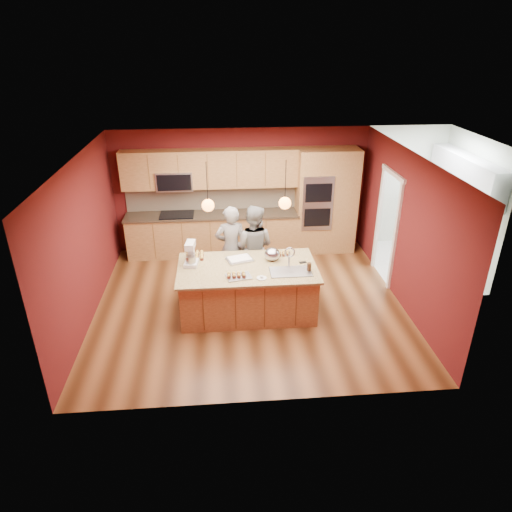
{
  "coord_description": "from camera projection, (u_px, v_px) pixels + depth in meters",
  "views": [
    {
      "loc": [
        -0.49,
        -7.13,
        4.44
      ],
      "look_at": [
        0.11,
        -0.1,
        1.0
      ],
      "focal_mm": 32.0,
      "sensor_mm": 36.0,
      "label": 1
    }
  ],
  "objects": [
    {
      "name": "person_left",
      "position": [
        231.0,
        248.0,
        8.59
      ],
      "size": [
        0.63,
        0.44,
        1.64
      ],
      "primitive_type": "imported",
      "rotation": [
        0.0,
        0.0,
        3.22
      ],
      "color": "black",
      "rests_on": "floor"
    },
    {
      "name": "tumbler",
      "position": [
        309.0,
        267.0,
        7.6
      ],
      "size": [
        0.07,
        0.07,
        0.15
      ],
      "primitive_type": "cylinder",
      "color": "#342011",
      "rests_on": "island"
    },
    {
      "name": "oven_column",
      "position": [
        326.0,
        201.0,
        9.98
      ],
      "size": [
        1.3,
        0.62,
        2.3
      ],
      "color": "brown",
      "rests_on": "floor"
    },
    {
      "name": "pendant_right",
      "position": [
        285.0,
        203.0,
        7.32
      ],
      "size": [
        0.2,
        0.2,
        0.8
      ],
      "color": "black",
      "rests_on": "ceiling"
    },
    {
      "name": "cupcakes_right",
      "position": [
        284.0,
        253.0,
        8.17
      ],
      "size": [
        0.23,
        0.15,
        0.07
      ],
      "primitive_type": null,
      "color": "gold",
      "rests_on": "island"
    },
    {
      "name": "doorway_trim",
      "position": [
        386.0,
        228.0,
        8.84
      ],
      "size": [
        0.08,
        1.11,
        2.2
      ],
      "primitive_type": null,
      "color": "white",
      "rests_on": "wall_right"
    },
    {
      "name": "cabinet_run",
      "position": [
        211.0,
        211.0,
        9.9
      ],
      "size": [
        3.74,
        0.64,
        2.3
      ],
      "color": "brown",
      "rests_on": "floor"
    },
    {
      "name": "ceiling",
      "position": [
        248.0,
        157.0,
        7.19
      ],
      "size": [
        5.5,
        5.5,
        0.0
      ],
      "primitive_type": "plane",
      "rotation": [
        3.14,
        0.0,
        0.0
      ],
      "color": "white",
      "rests_on": "ground"
    },
    {
      "name": "plate",
      "position": [
        262.0,
        278.0,
        7.39
      ],
      "size": [
        0.16,
        0.16,
        0.01
      ],
      "primitive_type": "cylinder",
      "color": "silver",
      "rests_on": "island"
    },
    {
      "name": "person_right",
      "position": [
        253.0,
        247.0,
        8.62
      ],
      "size": [
        0.97,
        0.87,
        1.64
      ],
      "primitive_type": "imported",
      "rotation": [
        0.0,
        0.0,
        2.76
      ],
      "color": "gray",
      "rests_on": "floor"
    },
    {
      "name": "dryer",
      "position": [
        436.0,
        236.0,
        9.91
      ],
      "size": [
        0.62,
        0.64,
        0.97
      ],
      "primitive_type": "cube",
      "rotation": [
        0.0,
        0.0,
        0.03
      ],
      "color": "white",
      "rests_on": "floor"
    },
    {
      "name": "wall_left",
      "position": [
        84.0,
        241.0,
        7.57
      ],
      "size": [
        0.0,
        5.0,
        5.0
      ],
      "primitive_type": "plane",
      "rotation": [
        1.57,
        0.0,
        1.57
      ],
      "color": "#551414",
      "rests_on": "ground"
    },
    {
      "name": "sheet_cake",
      "position": [
        240.0,
        259.0,
        7.98
      ],
      "size": [
        0.51,
        0.44,
        0.05
      ],
      "rotation": [
        0.0,
        0.0,
        0.3
      ],
      "color": "#BABCC2",
      "rests_on": "island"
    },
    {
      "name": "wall_right",
      "position": [
        405.0,
        230.0,
        7.99
      ],
      "size": [
        0.0,
        5.0,
        5.0
      ],
      "primitive_type": "plane",
      "rotation": [
        1.57,
        0.0,
        -1.57
      ],
      "color": "#551414",
      "rests_on": "ground"
    },
    {
      "name": "pendant_left",
      "position": [
        208.0,
        205.0,
        7.22
      ],
      "size": [
        0.2,
        0.2,
        0.8
      ],
      "color": "black",
      "rests_on": "ceiling"
    },
    {
      "name": "mixing_bowl",
      "position": [
        272.0,
        254.0,
        7.96
      ],
      "size": [
        0.27,
        0.27,
        0.23
      ],
      "primitive_type": "ellipsoid",
      "color": "#ACADB3",
      "rests_on": "island"
    },
    {
      "name": "island",
      "position": [
        248.0,
        289.0,
        7.95
      ],
      "size": [
        2.37,
        1.33,
        1.25
      ],
      "color": "brown",
      "rests_on": "floor"
    },
    {
      "name": "floor",
      "position": [
        250.0,
        303.0,
        8.37
      ],
      "size": [
        5.5,
        5.5,
        0.0
      ],
      "primitive_type": "plane",
      "color": "#462611",
      "rests_on": "ground"
    },
    {
      "name": "wall_front",
      "position": [
        264.0,
        317.0,
        5.54
      ],
      "size": [
        5.5,
        0.0,
        5.5
      ],
      "primitive_type": "plane",
      "rotation": [
        -1.57,
        0.0,
        0.0
      ],
      "color": "#551414",
      "rests_on": "ground"
    },
    {
      "name": "cupcakes_left",
      "position": [
        195.0,
        256.0,
        8.08
      ],
      "size": [
        0.33,
        0.33,
        0.07
      ],
      "primitive_type": null,
      "color": "gold",
      "rests_on": "island"
    },
    {
      "name": "cooling_rack",
      "position": [
        239.0,
        277.0,
        7.43
      ],
      "size": [
        0.44,
        0.36,
        0.02
      ],
      "primitive_type": "cube",
      "rotation": [
        0.0,
        0.0,
        0.21
      ],
      "color": "#A7A9AE",
      "rests_on": "island"
    },
    {
      "name": "stand_mixer",
      "position": [
        191.0,
        255.0,
        7.77
      ],
      "size": [
        0.26,
        0.33,
        0.42
      ],
      "rotation": [
        0.0,
        0.0,
        -0.13
      ],
      "color": "white",
      "rests_on": "island"
    },
    {
      "name": "cupcakes_rack",
      "position": [
        236.0,
        275.0,
        7.4
      ],
      "size": [
        0.32,
        0.16,
        0.07
      ],
      "primitive_type": null,
      "color": "gold",
      "rests_on": "island"
    },
    {
      "name": "laundry_room",
      "position": [
        466.0,
        176.0,
        8.93
      ],
      "size": [
        2.6,
        2.7,
        2.7
      ],
      "color": "silver",
      "rests_on": "ground"
    },
    {
      "name": "washer",
      "position": [
        452.0,
        251.0,
        9.28
      ],
      "size": [
        0.73,
        0.74,
        0.93
      ],
      "primitive_type": "cube",
      "rotation": [
        0.0,
        0.0,
        0.31
      ],
      "color": "white",
      "rests_on": "floor"
    },
    {
      "name": "phone",
      "position": [
        303.0,
        262.0,
        7.91
      ],
      "size": [
        0.13,
        0.09,
        0.01
      ],
      "primitive_type": "cube",
      "rotation": [
        0.0,
        0.0,
        0.2
      ],
      "color": "black",
      "rests_on": "island"
    },
    {
      "name": "wall_back",
      "position": [
        241.0,
        190.0,
        10.02
      ],
      "size": [
        5.5,
        0.0,
        5.5
      ],
      "primitive_type": "plane",
      "rotation": [
        1.57,
        0.0,
        0.0
      ],
      "color": "#551414",
      "rests_on": "ground"
    }
  ]
}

